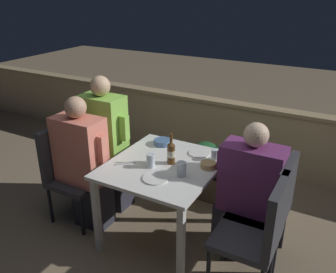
% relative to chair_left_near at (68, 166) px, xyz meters
% --- Properties ---
extents(ground_plane, '(16.00, 16.00, 0.00)m').
position_rel_chair_left_near_xyz_m(ground_plane, '(0.95, 0.16, -0.54)').
color(ground_plane, '#847056').
extents(parapet_wall, '(9.00, 0.18, 0.80)m').
position_rel_chair_left_near_xyz_m(parapet_wall, '(0.95, 1.84, -0.13)').
color(parapet_wall, tan).
rests_on(parapet_wall, ground_plane).
extents(dining_table, '(0.88, 0.98, 0.73)m').
position_rel_chair_left_near_xyz_m(dining_table, '(0.95, 0.16, 0.10)').
color(dining_table, white).
rests_on(dining_table, ground_plane).
extents(planter_hedge, '(0.74, 0.47, 0.58)m').
position_rel_chair_left_near_xyz_m(planter_hedge, '(1.15, 1.01, -0.21)').
color(planter_hedge, brown).
rests_on(planter_hedge, ground_plane).
extents(chair_left_near, '(0.45, 0.45, 0.93)m').
position_rel_chair_left_near_xyz_m(chair_left_near, '(0.00, 0.00, 0.00)').
color(chair_left_near, '#333338').
rests_on(chair_left_near, ground_plane).
extents(person_coral_top, '(0.51, 0.26, 1.25)m').
position_rel_chair_left_near_xyz_m(person_coral_top, '(0.21, -0.00, 0.08)').
color(person_coral_top, '#282833').
rests_on(person_coral_top, ground_plane).
extents(chair_left_far, '(0.45, 0.45, 0.93)m').
position_rel_chair_left_near_xyz_m(chair_left_far, '(-0.01, 0.36, 0.00)').
color(chair_left_far, '#333338').
rests_on(chair_left_far, ground_plane).
extents(person_green_blouse, '(0.49, 0.26, 1.35)m').
position_rel_chair_left_near_xyz_m(person_green_blouse, '(0.19, 0.36, 0.13)').
color(person_green_blouse, '#282833').
rests_on(person_green_blouse, ground_plane).
extents(chair_right_near, '(0.45, 0.45, 0.93)m').
position_rel_chair_left_near_xyz_m(chair_right_near, '(1.84, -0.04, 0.00)').
color(chair_right_near, '#333338').
rests_on(chair_right_near, ground_plane).
extents(chair_right_far, '(0.45, 0.45, 0.93)m').
position_rel_chair_left_near_xyz_m(chair_right_far, '(1.83, 0.31, 0.00)').
color(chair_right_far, '#333338').
rests_on(chair_right_far, ground_plane).
extents(person_purple_stripe, '(0.52, 0.26, 1.18)m').
position_rel_chair_left_near_xyz_m(person_purple_stripe, '(1.62, 0.31, 0.04)').
color(person_purple_stripe, '#282833').
rests_on(person_purple_stripe, ground_plane).
extents(beer_bottle, '(0.07, 0.07, 0.27)m').
position_rel_chair_left_near_xyz_m(beer_bottle, '(1.00, 0.20, 0.29)').
color(beer_bottle, brown).
rests_on(beer_bottle, dining_table).
extents(plate_0, '(0.19, 0.19, 0.01)m').
position_rel_chair_left_near_xyz_m(plate_0, '(1.13, 0.48, 0.20)').
color(plate_0, white).
rests_on(plate_0, dining_table).
extents(plate_1, '(0.21, 0.21, 0.01)m').
position_rel_chair_left_near_xyz_m(plate_1, '(1.02, -0.09, 0.20)').
color(plate_1, white).
rests_on(plate_1, dining_table).
extents(bowl_0, '(0.13, 0.13, 0.05)m').
position_rel_chair_left_near_xyz_m(bowl_0, '(1.30, 0.28, 0.22)').
color(bowl_0, tan).
rests_on(bowl_0, dining_table).
extents(bowl_1, '(0.17, 0.17, 0.05)m').
position_rel_chair_left_near_xyz_m(bowl_1, '(0.75, 0.50, 0.22)').
color(bowl_1, '#4C709E').
rests_on(bowl_1, dining_table).
extents(glass_cup_0, '(0.07, 0.07, 0.11)m').
position_rel_chair_left_near_xyz_m(glass_cup_0, '(0.88, 0.06, 0.25)').
color(glass_cup_0, silver).
rests_on(glass_cup_0, dining_table).
extents(glass_cup_1, '(0.07, 0.07, 0.12)m').
position_rel_chair_left_near_xyz_m(glass_cup_1, '(1.17, 0.06, 0.25)').
color(glass_cup_1, silver).
rests_on(glass_cup_1, dining_table).
extents(glass_cup_2, '(0.07, 0.07, 0.10)m').
position_rel_chair_left_near_xyz_m(glass_cup_2, '(1.29, 0.44, 0.24)').
color(glass_cup_2, silver).
rests_on(glass_cup_2, dining_table).
extents(fork_0, '(0.13, 0.13, 0.01)m').
position_rel_chair_left_near_xyz_m(fork_0, '(0.67, 0.00, 0.20)').
color(fork_0, silver).
rests_on(fork_0, dining_table).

